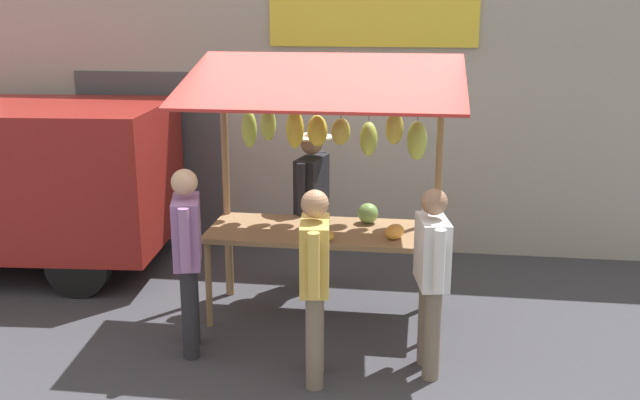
# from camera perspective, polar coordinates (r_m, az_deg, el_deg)

# --- Properties ---
(ground_plane) EXTENTS (40.00, 40.00, 0.00)m
(ground_plane) POSITION_cam_1_polar(r_m,az_deg,el_deg) (7.31, 0.34, -8.89)
(ground_plane) COLOR #38383D
(street_backdrop) EXTENTS (9.00, 0.30, 3.40)m
(street_backdrop) POSITION_cam_1_polar(r_m,az_deg,el_deg) (8.96, 1.97, 6.90)
(street_backdrop) COLOR #9E998E
(street_backdrop) RESTS_ON ground
(market_stall) EXTENTS (2.50, 1.46, 2.50)m
(market_stall) POSITION_cam_1_polar(r_m,az_deg,el_deg) (6.90, 0.71, 3.31)
(market_stall) COLOR olive
(market_stall) RESTS_ON ground
(vendor_with_sunhat) EXTENTS (0.43, 0.70, 1.68)m
(vendor_with_sunhat) POSITION_cam_1_polar(r_m,az_deg,el_deg) (7.72, -0.64, 0.24)
(vendor_with_sunhat) COLOR #4C4C51
(vendor_with_sunhat) RESTS_ON ground
(shopper_in_grey_tee) EXTENTS (0.27, 0.68, 1.59)m
(shopper_in_grey_tee) POSITION_cam_1_polar(r_m,az_deg,el_deg) (5.79, -0.39, -5.72)
(shopper_in_grey_tee) COLOR #726656
(shopper_in_grey_tee) RESTS_ON ground
(shopper_in_striped_shirt) EXTENTS (0.34, 0.68, 1.64)m
(shopper_in_striped_shirt) POSITION_cam_1_polar(r_m,az_deg,el_deg) (6.37, -10.21, -3.70)
(shopper_in_striped_shirt) COLOR #232328
(shopper_in_striped_shirt) RESTS_ON ground
(shopper_with_shopping_bag) EXTENTS (0.30, 0.67, 1.56)m
(shopper_with_shopping_bag) POSITION_cam_1_polar(r_m,az_deg,el_deg) (6.00, 8.62, -5.33)
(shopper_with_shopping_bag) COLOR #726656
(shopper_with_shopping_bag) RESTS_ON ground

